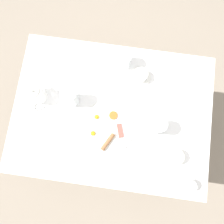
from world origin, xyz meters
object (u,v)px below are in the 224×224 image
Objects in this scene: spoon_for_tea at (126,170)px; water_glass_short at (124,59)px; creamer_jug at (189,185)px; napkin_folded at (191,78)px; teacup_with_saucer_left at (140,76)px; breakfast_plate at (106,128)px; teacup_with_saucer_right at (175,157)px; wine_glass_spare at (70,98)px; teapot_near at (35,94)px; water_glass_tall at (157,126)px; knife_by_plate at (37,145)px; fork_by_plate at (84,58)px.

water_glass_short is at bearing 8.33° from spoon_for_tea.
napkin_folded is (0.62, 0.03, -0.03)m from creamer_jug.
napkin_folded is at bearing -82.67° from teacup_with_saucer_left.
water_glass_short is at bearing -7.15° from breakfast_plate.
teacup_with_saucer_right reaches higher than napkin_folded.
teacup_with_saucer_left is at bearing -62.37° from wine_glass_spare.
teapot_near reaches higher than creamer_jug.
teacup_with_saucer_left is 0.31m from napkin_folded.
breakfast_plate is 0.42m from teacup_with_saucer_right.
teapot_near is (0.13, 0.42, 0.05)m from breakfast_plate.
teacup_with_saucer_left is 1.00× the size of teacup_with_saucer_right.
water_glass_tall is (-0.08, -0.70, 0.01)m from teapot_near.
teacup_with_saucer_right is 0.20m from water_glass_tall.
wine_glass_spare is 0.69× the size of knife_by_plate.
water_glass_tall is at bearing -27.53° from spoon_for_tea.
fork_by_plate is (0.36, 0.48, -0.07)m from water_glass_tall.
teapot_near is at bearing 9.08° from knife_by_plate.
water_glass_tall reaches higher than creamer_jug.
wine_glass_spare is at bearing 79.91° from water_glass_tall.
spoon_for_tea is at bearing 178.48° from teacup_with_saucer_left.
wine_glass_spare is 0.73m from napkin_folded.
water_glass_tall reaches higher than teapot_near.
teapot_near is 0.62m from teacup_with_saucer_left.
teacup_with_saucer_right reaches higher than breakfast_plate.
creamer_jug is at bearing -92.34° from teapot_near.
teacup_with_saucer_right is at bearing -141.13° from water_glass_tall.
creamer_jug is at bearing -145.97° from water_glass_short.
napkin_folded reaches higher than spoon_for_tea.
breakfast_plate is 0.45m from teapot_near.
breakfast_plate is at bearing 75.46° from teacup_with_saucer_right.
teacup_with_saucer_left is at bearing 23.18° from water_glass_tall.
teacup_with_saucer_right is at bearing -150.81° from teacup_with_saucer_left.
wine_glass_spare reaches higher than fork_by_plate.
water_glass_short is 0.86× the size of wine_glass_spare.
breakfast_plate reaches higher than fork_by_plate.
breakfast_plate reaches higher than knife_by_plate.
creamer_jug is (-0.29, -0.21, -0.04)m from water_glass_tall.
water_glass_tall is 0.31m from spoon_for_tea.
napkin_folded is (0.24, -0.69, -0.07)m from wine_glass_spare.
breakfast_plate is 0.29m from water_glass_tall.
teapot_near is 0.67m from spoon_for_tea.
wine_glass_spare reaches higher than breakfast_plate.
teacup_with_saucer_left is 0.66× the size of knife_by_plate.
teacup_with_saucer_left is 0.95× the size of wine_glass_spare.
teapot_near is 0.36m from fork_by_plate.
wine_glass_spare is (0.24, 0.62, 0.04)m from teacup_with_saucer_right.
napkin_folded is at bearing -54.69° from teapot_near.
wine_glass_spare is at bearing 135.04° from water_glass_short.
water_glass_short is at bearing 34.41° from teacup_with_saucer_right.
knife_by_plate is at bearing 93.46° from teacup_with_saucer_right.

